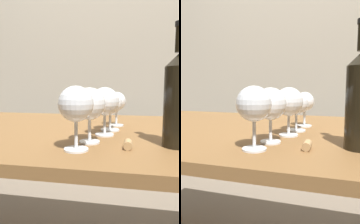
% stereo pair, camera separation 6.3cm
% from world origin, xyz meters
% --- Properties ---
extents(back_wall, '(5.00, 0.08, 2.60)m').
position_xyz_m(back_wall, '(0.00, 1.16, 1.30)').
color(back_wall, '#B2A893').
rests_on(back_wall, ground_plane).
extents(dining_table, '(1.56, 0.83, 0.73)m').
position_xyz_m(dining_table, '(0.00, 0.00, 0.65)').
color(dining_table, brown).
rests_on(dining_table, ground_plane).
extents(wine_glass_amber, '(0.09, 0.09, 0.16)m').
position_xyz_m(wine_glass_amber, '(0.07, -0.29, 0.84)').
color(wine_glass_amber, white).
rests_on(wine_glass_amber, dining_table).
extents(wine_glass_merlot, '(0.09, 0.09, 0.16)m').
position_xyz_m(wine_glass_merlot, '(0.09, -0.20, 0.84)').
color(wine_glass_merlot, white).
rests_on(wine_glass_merlot, dining_table).
extents(wine_glass_chardonnay, '(0.09, 0.09, 0.16)m').
position_xyz_m(wine_glass_chardonnay, '(0.12, -0.10, 0.84)').
color(wine_glass_chardonnay, white).
rests_on(wine_glass_chardonnay, dining_table).
extents(wine_glass_rose, '(0.08, 0.08, 0.14)m').
position_xyz_m(wine_glass_rose, '(0.13, -0.02, 0.82)').
color(wine_glass_rose, white).
rests_on(wine_glass_rose, dining_table).
extents(wine_glass_white, '(0.07, 0.07, 0.14)m').
position_xyz_m(wine_glass_white, '(0.14, 0.08, 0.82)').
color(wine_glass_white, white).
rests_on(wine_glass_white, dining_table).
extents(wine_bottle, '(0.07, 0.07, 0.32)m').
position_xyz_m(wine_bottle, '(0.32, -0.20, 0.86)').
color(wine_bottle, black).
rests_on(wine_bottle, dining_table).
extents(cork, '(0.02, 0.04, 0.02)m').
position_xyz_m(cork, '(0.19, -0.24, 0.74)').
color(cork, tan).
rests_on(cork, dining_table).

